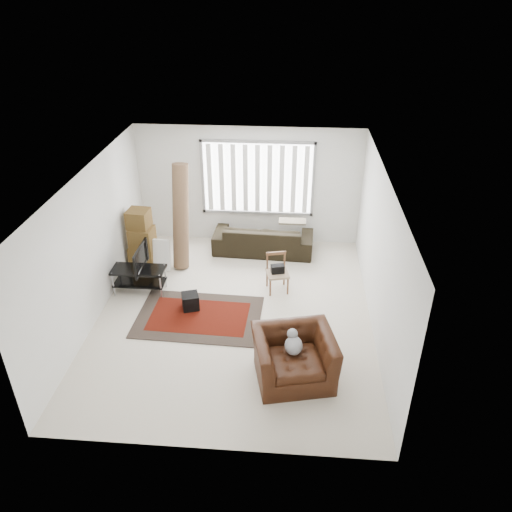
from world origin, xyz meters
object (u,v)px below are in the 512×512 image
(side_chair, at_px, (277,271))
(sofa, at_px, (263,234))
(tv_stand, at_px, (139,275))
(moving_boxes, at_px, (142,241))
(armchair, at_px, (294,354))

(side_chair, bearing_deg, sofa, 90.16)
(tv_stand, bearing_deg, sofa, 38.11)
(tv_stand, distance_m, sofa, 2.95)
(tv_stand, xyz_separation_m, moving_boxes, (-0.19, 0.99, 0.23))
(moving_boxes, bearing_deg, side_chair, -13.92)
(sofa, bearing_deg, armchair, 103.02)
(side_chair, xyz_separation_m, armchair, (0.36, -2.44, 0.02))
(tv_stand, distance_m, moving_boxes, 1.03)
(moving_boxes, height_order, armchair, moving_boxes)
(tv_stand, xyz_separation_m, armchair, (3.06, -2.17, 0.08))
(armchair, bearing_deg, sofa, 87.65)
(tv_stand, bearing_deg, side_chair, 5.72)
(tv_stand, xyz_separation_m, side_chair, (2.70, 0.27, 0.06))
(moving_boxes, distance_m, armchair, 4.54)
(sofa, bearing_deg, side_chair, 106.38)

